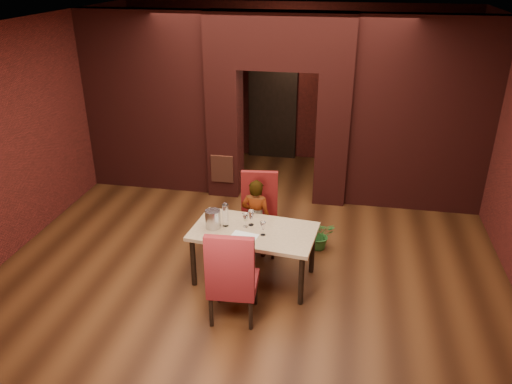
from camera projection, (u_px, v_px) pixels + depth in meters
floor at (257, 250)px, 7.43m from camera, size 8.00×8.00×0.00m
ceiling at (257, 26)px, 6.08m from camera, size 7.00×8.00×0.04m
wall_back at (293, 84)px, 10.31m from camera, size 7.00×0.04×3.20m
wall_front at (141, 362)px, 3.20m from camera, size 7.00×0.04×3.20m
wall_left at (24, 134)px, 7.35m from camera, size 0.04×8.00×3.20m
pillar_left at (225, 132)px, 8.89m from camera, size 0.55×0.55×2.30m
pillar_right at (333, 138)px, 8.56m from camera, size 0.55×0.55×2.30m
lintel at (280, 40)px, 8.05m from camera, size 2.45×0.55×0.90m
wing_wall_left at (148, 103)px, 8.93m from camera, size 2.28×0.35×3.20m
wing_wall_right at (422, 117)px, 8.13m from camera, size 2.28×0.35×3.20m
vent_panel at (222, 169)px, 8.88m from camera, size 0.40×0.03×0.50m
rear_door at (273, 109)px, 10.56m from camera, size 0.90×0.08×2.10m
rear_door_frame at (272, 110)px, 10.53m from camera, size 1.02×0.04×2.22m
dining_table at (254, 254)px, 6.64m from camera, size 1.68×1.05×0.75m
chair_far at (258, 215)px, 7.21m from camera, size 0.59×0.59×1.17m
chair_near at (233, 273)px, 5.84m from camera, size 0.59×0.59×1.22m
person_seated at (256, 218)px, 7.11m from camera, size 0.46×0.33×1.18m
wine_glass_a at (245, 220)px, 6.52m from camera, size 0.08×0.08×0.19m
wine_glass_b at (251, 218)px, 6.55m from camera, size 0.09×0.09×0.21m
wine_glass_c at (263, 228)px, 6.32m from camera, size 0.08×0.08×0.19m
tasting_sheet at (244, 237)px, 6.31m from camera, size 0.37×0.30×0.00m
wine_bucket at (213, 219)px, 6.49m from camera, size 0.20×0.20×0.25m
water_bottle at (225, 215)px, 6.51m from camera, size 0.08×0.08×0.33m
potted_plant at (320, 235)px, 7.41m from camera, size 0.50×0.46×0.46m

